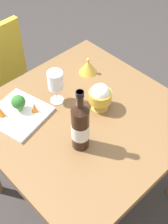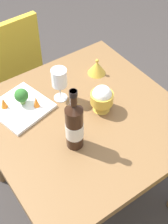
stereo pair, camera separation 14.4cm
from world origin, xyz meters
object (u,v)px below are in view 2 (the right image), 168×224
at_px(wine_bottle, 74,125).
at_px(wine_glass, 59,78).
at_px(carrot_garnish_left, 4,103).
at_px(carrot_garnish_right, 36,102).
at_px(chair_near_window, 9,60).
at_px(broccoli_floret, 21,96).
at_px(rice_bowl, 102,98).
at_px(serving_plate, 21,107).
at_px(rice_bowl_lid, 97,67).

relative_size(wine_bottle, wine_glass, 1.78).
height_order(carrot_garnish_left, carrot_garnish_right, carrot_garnish_right).
bearing_deg(chair_near_window, broccoli_floret, -109.61).
height_order(chair_near_window, carrot_garnish_right, chair_near_window).
distance_m(carrot_garnish_left, carrot_garnish_right, 0.16).
distance_m(rice_bowl, serving_plate, 0.40).
relative_size(wine_glass, serving_plate, 0.60).
bearing_deg(rice_bowl_lid, carrot_garnish_left, 175.87).
relative_size(chair_near_window, wine_bottle, 2.67).
bearing_deg(wine_glass, rice_bowl, -55.88).
bearing_deg(carrot_garnish_right, rice_bowl, -35.87).
xyz_separation_m(rice_bowl, carrot_garnish_left, (-0.38, 0.27, -0.03)).
relative_size(serving_plate, broccoli_floret, 3.50).
height_order(chair_near_window, carrot_garnish_left, chair_near_window).
bearing_deg(serving_plate, rice_bowl_lid, 0.23).
height_order(chair_near_window, rice_bowl, rice_bowl).
distance_m(wine_glass, rice_bowl, 0.22).
xyz_separation_m(wine_bottle, wine_glass, (0.10, 0.28, 0.00)).
xyz_separation_m(rice_bowl, carrot_garnish_right, (-0.25, 0.18, -0.03)).
relative_size(chair_near_window, carrot_garnish_right, 14.35).
height_order(wine_glass, carrot_garnish_left, wine_glass).
bearing_deg(carrot_garnish_right, wine_glass, -2.05).
height_order(wine_bottle, rice_bowl, wine_bottle).
xyz_separation_m(wine_glass, carrot_garnish_right, (-0.13, 0.00, -0.08)).
bearing_deg(chair_near_window, rice_bowl_lid, -71.45).
relative_size(wine_glass, broccoli_floret, 2.09).
xyz_separation_m(chair_near_window, wine_glass, (-0.01, -0.70, 0.33)).
xyz_separation_m(serving_plate, broccoli_floret, (0.02, 0.01, 0.06)).
height_order(serving_plate, carrot_garnish_right, carrot_garnish_right).
bearing_deg(carrot_garnish_right, chair_near_window, 78.22).
bearing_deg(rice_bowl, serving_plate, 144.37).
relative_size(chair_near_window, broccoli_floret, 9.91).
bearing_deg(broccoli_floret, rice_bowl, -38.87).
bearing_deg(carrot_garnish_left, broccoli_floret, -17.87).
bearing_deg(chair_near_window, serving_plate, -110.86).
height_order(rice_bowl_lid, carrot_garnish_left, rice_bowl_lid).
distance_m(rice_bowl, broccoli_floret, 0.38).
bearing_deg(wine_bottle, rice_bowl, 24.60).
distance_m(wine_bottle, serving_plate, 0.36).
relative_size(serving_plate, carrot_garnish_right, 5.08).
bearing_deg(carrot_garnish_right, wine_bottle, -84.10).
height_order(wine_bottle, wine_glass, wine_bottle).
height_order(wine_glass, carrot_garnish_right, wine_glass).
bearing_deg(wine_glass, rice_bowl_lid, 11.01).
distance_m(serving_plate, broccoli_floret, 0.06).
height_order(rice_bowl_lid, carrot_garnish_right, rice_bowl_lid).
bearing_deg(wine_glass, serving_plate, 165.86).
relative_size(rice_bowl, broccoli_floret, 1.65).
bearing_deg(rice_bowl, wine_glass, 124.12).
distance_m(chair_near_window, carrot_garnish_right, 0.75).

